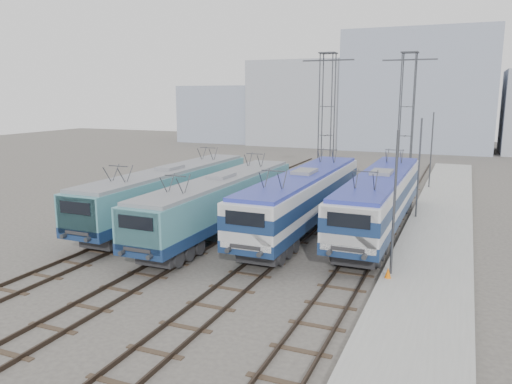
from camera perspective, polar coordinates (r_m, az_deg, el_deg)
The scene contains 15 objects.
ground at distance 25.30m, azimuth -5.47°, elevation -8.70°, with size 160.00×160.00×0.00m, color #514C47.
platform at distance 30.13m, azimuth 19.74°, elevation -5.76°, with size 4.00×70.00×0.30m, color #9E9E99.
locomotive_far_left at distance 33.94m, azimuth -9.94°, elevation 0.20°, with size 2.82×17.84×3.36m.
locomotive_center_left at distance 30.66m, azimuth -4.13°, elevation -0.93°, with size 2.76×17.40×3.28m.
locomotive_center_right at distance 31.34m, azimuth 5.42°, elevation -0.40°, with size 2.88×18.23×3.43m.
locomotive_far_right at distance 31.80m, azimuth 14.00°, elevation -0.50°, with size 2.89×18.30×3.44m.
catenary_tower_west at distance 44.43m, azimuth 8.07°, elevation 8.54°, with size 4.50×1.20×12.00m.
catenary_tower_east at distance 45.21m, azimuth 16.80°, elevation 8.23°, with size 4.50×1.20×12.00m.
mast_front at distance 23.62m, azimuth 15.52°, elevation -1.66°, with size 0.12×0.12×7.00m, color #3F4247.
mast_mid at distance 35.38m, azimuth 18.10°, elevation 2.35°, with size 0.12×0.12×7.00m, color #3F4247.
mast_rear at distance 47.26m, azimuth 19.39°, elevation 4.35°, with size 0.12×0.12×7.00m, color #3F4247.
safety_cone at distance 23.84m, azimuth 14.85°, elevation -8.91°, with size 0.29×0.29×0.49m, color orange.
building_west at distance 86.72m, azimuth 5.92°, elevation 10.04°, with size 18.00×12.00×14.00m, color #9CA1AD.
building_center at distance 83.23m, azimuth 18.10°, elevation 10.89°, with size 22.00×14.00×18.00m, color #8E99AF.
building_far_west at distance 92.74m, azimuth -3.71°, elevation 8.91°, with size 14.00×10.00×10.00m, color #8E99AF.
Camera 1 is at (11.40, -20.90, 8.57)m, focal length 35.00 mm.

